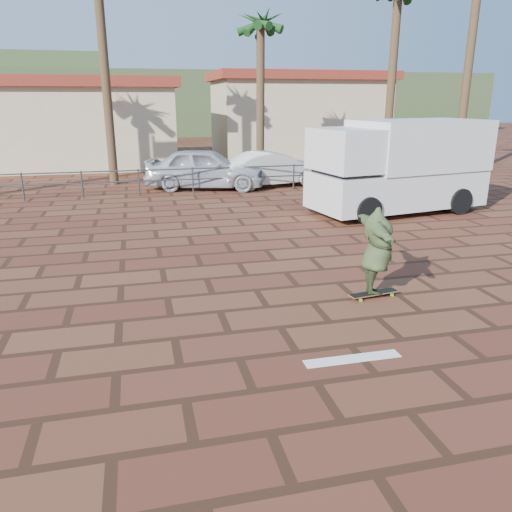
% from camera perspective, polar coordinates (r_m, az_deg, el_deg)
% --- Properties ---
extents(ground, '(120.00, 120.00, 0.00)m').
position_cam_1_polar(ground, '(8.01, 2.82, -8.15)').
color(ground, brown).
rests_on(ground, ground).
extents(paint_stripe, '(1.40, 0.22, 0.01)m').
position_cam_1_polar(paint_stripe, '(7.23, 10.97, -11.44)').
color(paint_stripe, white).
rests_on(paint_stripe, ground).
extents(guardrail, '(24.06, 0.06, 1.00)m').
position_cam_1_polar(guardrail, '(19.23, -7.25, 9.08)').
color(guardrail, '#47494F').
rests_on(guardrail, ground).
extents(palm_center, '(2.40, 2.40, 7.75)m').
position_cam_1_polar(palm_center, '(23.28, 0.53, 24.69)').
color(palm_center, brown).
rests_on(palm_center, ground).
extents(building_west, '(12.60, 7.60, 4.50)m').
position_cam_1_polar(building_west, '(29.21, -21.86, 14.01)').
color(building_west, beige).
rests_on(building_west, ground).
extents(building_east, '(10.60, 6.60, 5.00)m').
position_cam_1_polar(building_east, '(32.53, 4.76, 15.85)').
color(building_east, beige).
rests_on(building_east, ground).
extents(hill_front, '(70.00, 18.00, 6.00)m').
position_cam_1_polar(hill_front, '(56.96, -11.87, 16.73)').
color(hill_front, '#384C28').
rests_on(hill_front, ground).
extents(longboard, '(1.00, 0.36, 0.10)m').
position_cam_1_polar(longboard, '(9.36, 13.30, -4.18)').
color(longboard, olive).
rests_on(longboard, ground).
extents(skateboarder, '(0.88, 2.01, 1.59)m').
position_cam_1_polar(skateboarder, '(9.10, 13.66, 0.57)').
color(skateboarder, '#3A4826').
rests_on(skateboarder, longboard).
extents(campervan, '(5.79, 3.21, 2.84)m').
position_cam_1_polar(campervan, '(16.48, 16.08, 9.99)').
color(campervan, silver).
rests_on(campervan, ground).
extents(car_silver, '(5.08, 3.08, 1.62)m').
position_cam_1_polar(car_silver, '(20.28, -5.76, 9.93)').
color(car_silver, '#B1B4B9').
rests_on(car_silver, ground).
extents(car_white, '(4.50, 2.30, 1.41)m').
position_cam_1_polar(car_white, '(20.84, 1.91, 9.93)').
color(car_white, silver).
rests_on(car_white, ground).
extents(street_sign, '(0.49, 0.19, 2.47)m').
position_cam_1_polar(street_sign, '(18.94, 13.01, 11.83)').
color(street_sign, gray).
rests_on(street_sign, ground).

